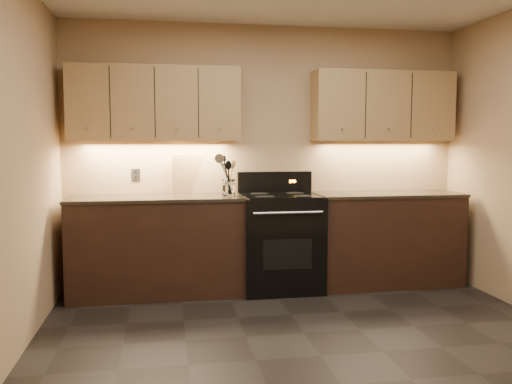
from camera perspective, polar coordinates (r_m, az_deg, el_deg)
floor at (r=3.85m, az=6.82°, el=-16.75°), size 4.00×4.00×0.00m
wall_back at (r=5.51m, az=1.07°, el=3.84°), size 4.00×0.04×2.60m
counter_left at (r=5.21m, az=-10.35°, el=-5.58°), size 1.62×0.62×0.93m
counter_right at (r=5.66m, az=13.50°, el=-4.77°), size 1.46×0.62×0.93m
stove at (r=5.30m, az=2.55°, el=-5.15°), size 0.76×0.68×1.14m
upper_cab_left at (r=5.28m, az=-10.58°, el=9.12°), size 1.60×0.30×0.70m
upper_cab_right at (r=5.72m, az=13.20°, el=8.77°), size 1.44×0.30×0.70m
outlet_plate at (r=5.43m, az=-12.55°, el=1.79°), size 0.08×0.01×0.12m
utensil_crock at (r=5.16m, az=-2.89°, el=0.41°), size 0.16×0.16×0.15m
cutting_board at (r=5.40m, az=-7.33°, el=1.90°), size 0.31×0.16×0.39m
wooden_spoon at (r=5.15m, az=-3.08°, el=1.58°), size 0.14×0.12×0.33m
black_spoon at (r=5.18m, az=-2.85°, el=1.56°), size 0.08×0.13×0.32m
black_turner at (r=5.15m, az=-2.69°, el=1.90°), size 0.16×0.13×0.40m
steel_spatula at (r=5.16m, az=-2.60°, el=1.67°), size 0.19×0.15×0.35m
steel_skimmer at (r=5.14m, az=-2.43°, el=1.92°), size 0.23×0.10×0.39m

